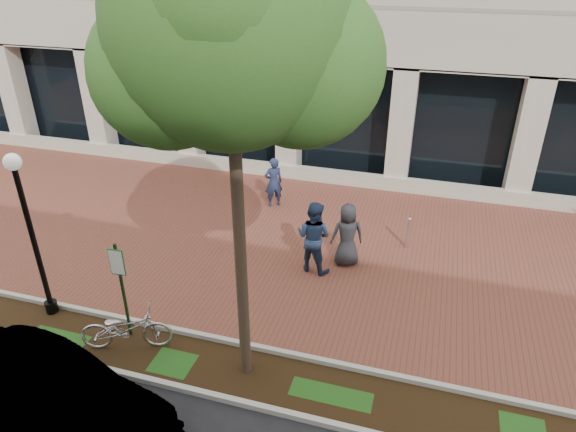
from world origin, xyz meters
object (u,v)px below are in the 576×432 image
(pedestrian_left, at_px, (274,182))
(parking_sign, at_px, (121,279))
(pedestrian_mid, at_px, (314,237))
(bollard, at_px, (408,232))
(pedestrian_right, at_px, (347,235))
(lamppost, at_px, (30,229))
(locked_bicycle, at_px, (126,328))
(sedan_near_curb, at_px, (45,401))
(street_tree, at_px, (234,44))

(pedestrian_left, bearing_deg, parking_sign, 45.24)
(parking_sign, bearing_deg, pedestrian_mid, 45.43)
(bollard, bearing_deg, pedestrian_mid, -141.58)
(pedestrian_mid, xyz_separation_m, pedestrian_right, (0.79, 0.53, -0.10))
(lamppost, xyz_separation_m, locked_bicycle, (2.40, -0.53, -1.75))
(pedestrian_left, distance_m, sedan_near_curb, 9.71)
(pedestrian_mid, xyz_separation_m, sedan_near_curb, (-3.15, -6.37, -0.24))
(locked_bicycle, distance_m, sedan_near_curb, 2.32)
(parking_sign, relative_size, street_tree, 0.28)
(street_tree, bearing_deg, locked_bicycle, -177.23)
(pedestrian_mid, xyz_separation_m, bollard, (2.31, 1.83, -0.49))
(pedestrian_mid, bearing_deg, pedestrian_right, -131.96)
(sedan_near_curb, bearing_deg, pedestrian_left, 2.08)
(locked_bicycle, relative_size, pedestrian_mid, 0.98)
(bollard, bearing_deg, sedan_near_curb, -123.63)
(locked_bicycle, height_order, sedan_near_curb, sedan_near_curb)
(lamppost, height_order, pedestrian_left, lamppost)
(pedestrian_left, height_order, sedan_near_curb, pedestrian_left)
(parking_sign, height_order, bollard, parking_sign)
(pedestrian_left, bearing_deg, sedan_near_curb, 48.15)
(pedestrian_right, bearing_deg, street_tree, 53.27)
(street_tree, bearing_deg, pedestrian_mid, 85.06)
(parking_sign, xyz_separation_m, pedestrian_right, (4.03, 4.25, -0.62))
(lamppost, distance_m, locked_bicycle, 3.02)
(parking_sign, xyz_separation_m, bollard, (5.55, 5.55, -1.01))
(pedestrian_left, bearing_deg, pedestrian_right, 100.88)
(pedestrian_left, distance_m, bollard, 4.73)
(lamppost, relative_size, sedan_near_curb, 0.87)
(lamppost, height_order, street_tree, street_tree)
(lamppost, distance_m, sedan_near_curb, 3.95)
(street_tree, bearing_deg, lamppost, 175.57)
(locked_bicycle, distance_m, pedestrian_left, 7.42)
(parking_sign, xyz_separation_m, lamppost, (-2.21, 0.18, 0.76))
(street_tree, bearing_deg, pedestrian_left, 104.22)
(pedestrian_left, height_order, bollard, pedestrian_left)
(sedan_near_curb, bearing_deg, bollard, -25.80)
(parking_sign, relative_size, pedestrian_right, 1.33)
(lamppost, distance_m, pedestrian_right, 7.57)
(lamppost, bearing_deg, street_tree, -4.43)
(locked_bicycle, relative_size, sedan_near_curb, 0.42)
(lamppost, relative_size, pedestrian_mid, 2.01)
(pedestrian_right, bearing_deg, sedan_near_curb, 37.77)
(parking_sign, height_order, pedestrian_mid, parking_sign)
(locked_bicycle, bearing_deg, pedestrian_right, -59.91)
(locked_bicycle, height_order, pedestrian_mid, pedestrian_mid)
(locked_bicycle, bearing_deg, sedan_near_curb, 157.58)
(street_tree, height_order, pedestrian_right, street_tree)
(parking_sign, height_order, street_tree, street_tree)
(parking_sign, height_order, pedestrian_left, parking_sign)
(pedestrian_left, bearing_deg, lamppost, 28.27)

